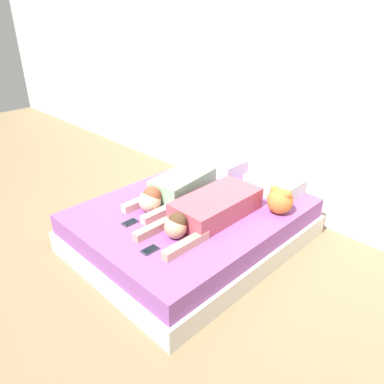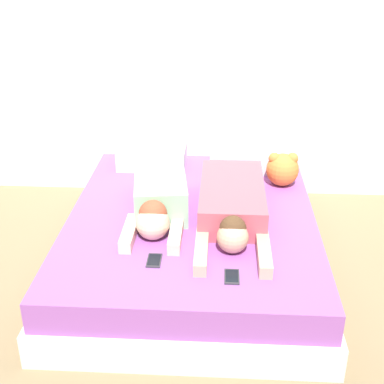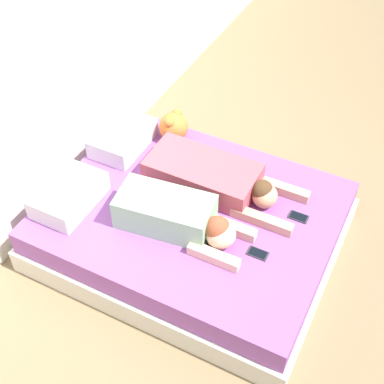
{
  "view_description": "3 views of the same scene",
  "coord_description": "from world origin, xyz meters",
  "px_view_note": "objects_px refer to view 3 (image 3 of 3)",
  "views": [
    {
      "loc": [
        2.06,
        -2.06,
        2.01
      ],
      "look_at": [
        0.0,
        0.0,
        0.53
      ],
      "focal_mm": 35.0,
      "sensor_mm": 36.0,
      "label": 1
    },
    {
      "loc": [
        0.17,
        -2.96,
        1.96
      ],
      "look_at": [
        0.0,
        0.0,
        0.53
      ],
      "focal_mm": 50.0,
      "sensor_mm": 36.0,
      "label": 2
    },
    {
      "loc": [
        -2.24,
        -1.14,
        3.05
      ],
      "look_at": [
        0.0,
        0.0,
        0.53
      ],
      "focal_mm": 50.0,
      "sensor_mm": 36.0,
      "label": 3
    }
  ],
  "objects_px": {
    "pillow_head_left": "(69,195)",
    "cell_phone_right": "(298,217)",
    "plush_toy": "(174,126)",
    "person_right": "(214,178)",
    "cell_phone_left": "(258,253)",
    "bed": "(192,226)",
    "person_left": "(179,217)",
    "pillow_head_right": "(123,138)"
  },
  "relations": [
    {
      "from": "pillow_head_left",
      "to": "cell_phone_right",
      "type": "relative_size",
      "value": 3.87
    },
    {
      "from": "pillow_head_left",
      "to": "plush_toy",
      "type": "height_order",
      "value": "plush_toy"
    },
    {
      "from": "person_right",
      "to": "cell_phone_right",
      "type": "relative_size",
      "value": 8.7
    },
    {
      "from": "cell_phone_left",
      "to": "cell_phone_right",
      "type": "xyz_separation_m",
      "value": [
        0.42,
        -0.13,
        0.0
      ]
    },
    {
      "from": "pillow_head_left",
      "to": "cell_phone_left",
      "type": "height_order",
      "value": "pillow_head_left"
    },
    {
      "from": "bed",
      "to": "pillow_head_left",
      "type": "xyz_separation_m",
      "value": [
        -0.34,
        0.77,
        0.27
      ]
    },
    {
      "from": "person_left",
      "to": "plush_toy",
      "type": "bearing_deg",
      "value": 30.52
    },
    {
      "from": "pillow_head_right",
      "to": "plush_toy",
      "type": "relative_size",
      "value": 2.11
    },
    {
      "from": "pillow_head_right",
      "to": "cell_phone_left",
      "type": "relative_size",
      "value": 3.87
    },
    {
      "from": "pillow_head_left",
      "to": "cell_phone_right",
      "type": "bearing_deg",
      "value": -67.94
    },
    {
      "from": "person_right",
      "to": "plush_toy",
      "type": "relative_size",
      "value": 4.75
    },
    {
      "from": "cell_phone_right",
      "to": "bed",
      "type": "bearing_deg",
      "value": 109.67
    },
    {
      "from": "bed",
      "to": "plush_toy",
      "type": "distance_m",
      "value": 0.82
    },
    {
      "from": "pillow_head_right",
      "to": "plush_toy",
      "type": "bearing_deg",
      "value": -49.62
    },
    {
      "from": "bed",
      "to": "cell_phone_right",
      "type": "height_order",
      "value": "cell_phone_right"
    },
    {
      "from": "person_right",
      "to": "cell_phone_right",
      "type": "height_order",
      "value": "person_right"
    },
    {
      "from": "cell_phone_left",
      "to": "bed",
      "type": "bearing_deg",
      "value": 72.84
    },
    {
      "from": "cell_phone_right",
      "to": "pillow_head_right",
      "type": "bearing_deg",
      "value": 86.05
    },
    {
      "from": "bed",
      "to": "pillow_head_left",
      "type": "height_order",
      "value": "pillow_head_left"
    },
    {
      "from": "bed",
      "to": "pillow_head_left",
      "type": "bearing_deg",
      "value": 114.11
    },
    {
      "from": "cell_phone_left",
      "to": "cell_phone_right",
      "type": "height_order",
      "value": "same"
    },
    {
      "from": "person_left",
      "to": "cell_phone_right",
      "type": "distance_m",
      "value": 0.82
    },
    {
      "from": "person_left",
      "to": "person_right",
      "type": "relative_size",
      "value": 0.82
    },
    {
      "from": "pillow_head_left",
      "to": "cell_phone_left",
      "type": "bearing_deg",
      "value": -82.57
    },
    {
      "from": "person_right",
      "to": "pillow_head_right",
      "type": "bearing_deg",
      "value": 83.26
    },
    {
      "from": "pillow_head_left",
      "to": "plush_toy",
      "type": "distance_m",
      "value": 0.99
    },
    {
      "from": "bed",
      "to": "pillow_head_left",
      "type": "relative_size",
      "value": 3.97
    },
    {
      "from": "pillow_head_left",
      "to": "plush_toy",
      "type": "relative_size",
      "value": 2.11
    },
    {
      "from": "pillow_head_right",
      "to": "cell_phone_right",
      "type": "xyz_separation_m",
      "value": [
        -0.1,
        -1.45,
        -0.07
      ]
    },
    {
      "from": "bed",
      "to": "cell_phone_left",
      "type": "xyz_separation_m",
      "value": [
        -0.17,
        -0.56,
        0.2
      ]
    },
    {
      "from": "bed",
      "to": "cell_phone_right",
      "type": "xyz_separation_m",
      "value": [
        0.24,
        -0.68,
        0.2
      ]
    },
    {
      "from": "person_left",
      "to": "person_right",
      "type": "xyz_separation_m",
      "value": [
        0.46,
        -0.03,
        -0.02
      ]
    },
    {
      "from": "pillow_head_right",
      "to": "plush_toy",
      "type": "xyz_separation_m",
      "value": [
        0.26,
        -0.3,
        0.04
      ]
    },
    {
      "from": "pillow_head_left",
      "to": "person_right",
      "type": "bearing_deg",
      "value": -53.99
    },
    {
      "from": "person_left",
      "to": "pillow_head_left",
      "type": "bearing_deg",
      "value": 99.96
    },
    {
      "from": "person_right",
      "to": "plush_toy",
      "type": "height_order",
      "value": "plush_toy"
    },
    {
      "from": "bed",
      "to": "pillow_head_right",
      "type": "relative_size",
      "value": 3.97
    },
    {
      "from": "person_right",
      "to": "cell_phone_right",
      "type": "bearing_deg",
      "value": -90.36
    },
    {
      "from": "bed",
      "to": "cell_phone_right",
      "type": "bearing_deg",
      "value": -70.33
    },
    {
      "from": "person_left",
      "to": "cell_phone_right",
      "type": "xyz_separation_m",
      "value": [
        0.45,
        -0.67,
        -0.1
      ]
    },
    {
      "from": "bed",
      "to": "cell_phone_left",
      "type": "bearing_deg",
      "value": -107.16
    },
    {
      "from": "person_right",
      "to": "person_left",
      "type": "bearing_deg",
      "value": 175.62
    }
  ]
}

